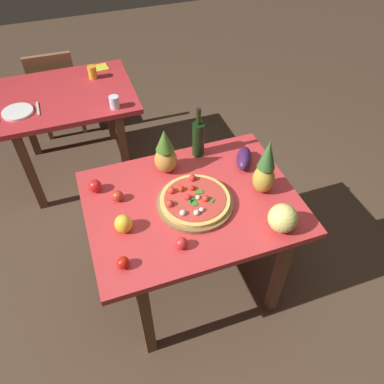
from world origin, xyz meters
name	(u,v)px	position (x,y,z in m)	size (l,w,h in m)	color
ground_plane	(192,274)	(0.00, 0.00, 0.00)	(10.00, 10.00, 0.00)	#4C3828
display_table	(192,212)	(0.00, 0.00, 0.67)	(1.18, 0.91, 0.77)	brown
background_table	(65,106)	(-0.58, 1.39, 0.66)	(1.09, 0.82, 0.77)	brown
dining_chair	(56,88)	(-0.63, 2.02, 0.48)	(0.41, 0.41, 0.85)	brown
pizza_board	(195,203)	(0.01, -0.03, 0.78)	(0.43, 0.43, 0.03)	brown
pizza	(194,199)	(0.00, -0.03, 0.81)	(0.39, 0.39, 0.06)	#DDB958
wine_bottle	(198,138)	(0.17, 0.37, 0.89)	(0.08, 0.08, 0.34)	black
pineapple_left	(265,170)	(0.41, -0.06, 0.93)	(0.12, 0.12, 0.36)	#B19835
pineapple_right	(165,153)	(-0.06, 0.29, 0.90)	(0.14, 0.14, 0.30)	#B98337
melon	(283,218)	(0.38, -0.34, 0.85)	(0.16, 0.16, 0.16)	#E1D470
bell_pepper	(123,224)	(-0.40, -0.08, 0.82)	(0.09, 0.09, 0.10)	yellow
eggplant	(244,158)	(0.40, 0.19, 0.81)	(0.20, 0.09, 0.09)	#3D1B49
tomato_by_bottle	(181,243)	(-0.16, -0.29, 0.80)	(0.06, 0.06, 0.06)	red
tomato_at_corner	(123,263)	(-0.45, -0.30, 0.80)	(0.06, 0.06, 0.06)	red
tomato_near_board	(118,196)	(-0.39, 0.14, 0.80)	(0.06, 0.06, 0.06)	red
tomato_beside_pepper	(95,186)	(-0.50, 0.26, 0.81)	(0.07, 0.07, 0.07)	red
drinking_glass_juice	(92,72)	(-0.30, 1.55, 0.82)	(0.07, 0.07, 0.10)	gold
drinking_glass_water	(114,102)	(-0.22, 1.07, 0.81)	(0.07, 0.07, 0.09)	silver
dinner_plate	(18,112)	(-0.90, 1.24, 0.78)	(0.22, 0.22, 0.02)	white
knife_utensil	(38,109)	(-0.76, 1.24, 0.77)	(0.02, 0.18, 0.01)	silver
napkin_folded	(99,68)	(-0.23, 1.70, 0.77)	(0.14, 0.12, 0.01)	yellow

